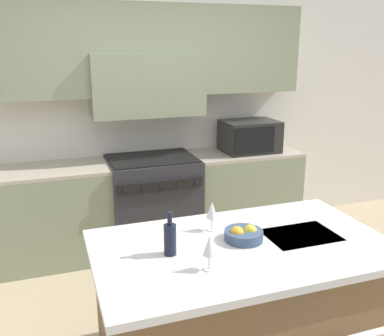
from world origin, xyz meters
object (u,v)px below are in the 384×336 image
object	(u,v)px
range_stove	(153,203)
wine_glass_near	(209,247)
wine_glass_far	(212,211)
fruit_bowl	(244,234)
microwave	(250,136)
wine_bottle	(170,238)

from	to	relation	value
range_stove	wine_glass_near	bearing A→B (deg)	-95.96
range_stove	wine_glass_far	size ratio (longest dim) A/B	4.92
wine_glass_near	wine_glass_far	size ratio (longest dim) A/B	1.00
range_stove	fruit_bowl	xyz separation A→B (m)	(0.10, -1.87, 0.45)
microwave	fruit_bowl	distance (m)	2.13
microwave	wine_glass_near	distance (m)	2.51
microwave	wine_glass_far	size ratio (longest dim) A/B	2.97
wine_glass_far	fruit_bowl	world-z (taller)	wine_glass_far
range_stove	fruit_bowl	world-z (taller)	fruit_bowl
range_stove	fruit_bowl	size ratio (longest dim) A/B	4.08
fruit_bowl	wine_bottle	bearing A→B (deg)	-176.26
wine_bottle	fruit_bowl	world-z (taller)	wine_bottle
microwave	wine_glass_far	xyz separation A→B (m)	(-1.10, -1.69, -0.07)
microwave	fruit_bowl	xyz separation A→B (m)	(-0.97, -1.89, -0.16)
wine_glass_near	microwave	bearing A→B (deg)	58.86
wine_bottle	wine_glass_far	distance (m)	0.41
wine_glass_near	range_stove	bearing A→B (deg)	84.04
range_stove	wine_glass_far	bearing A→B (deg)	-90.94
wine_bottle	wine_glass_near	size ratio (longest dim) A/B	1.31
wine_glass_near	fruit_bowl	world-z (taller)	wine_glass_near
wine_glass_near	wine_glass_far	distance (m)	0.50
wine_glass_near	wine_bottle	bearing A→B (deg)	122.34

